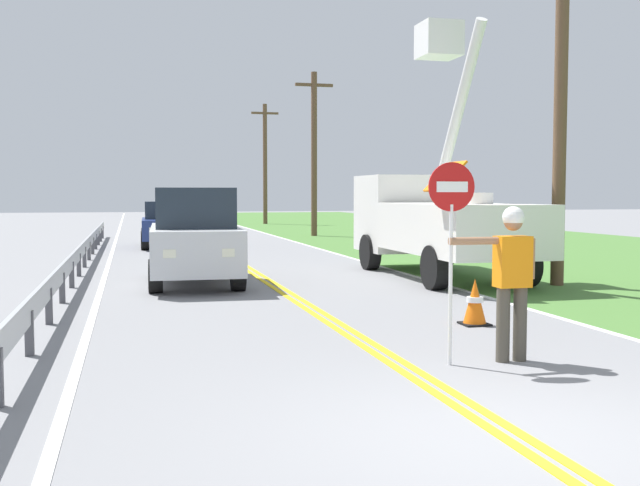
{
  "coord_description": "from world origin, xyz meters",
  "views": [
    {
      "loc": [
        -2.98,
        -5.36,
        1.97
      ],
      "look_at": [
        -0.1,
        6.05,
        1.2
      ],
      "focal_mm": 42.13,
      "sensor_mm": 36.0,
      "label": 1
    }
  ],
  "objects_px": {
    "oncoming_suv_nearest": "(194,236)",
    "oncoming_sedan_second": "(167,225)",
    "utility_pole_near": "(561,70)",
    "utility_pole_mid": "(314,151)",
    "utility_pole_far": "(265,161)",
    "utility_bucket_truck": "(434,217)",
    "flagger_worker": "(512,273)",
    "stop_sign_paddle": "(451,217)",
    "traffic_cone_lead": "(475,303)"
  },
  "relations": [
    {
      "from": "oncoming_suv_nearest",
      "to": "utility_pole_near",
      "type": "xyz_separation_m",
      "value": [
        7.58,
        -2.21,
        3.53
      ]
    },
    {
      "from": "stop_sign_paddle",
      "to": "traffic_cone_lead",
      "type": "bearing_deg",
      "value": 58.35
    },
    {
      "from": "oncoming_suv_nearest",
      "to": "utility_pole_far",
      "type": "height_order",
      "value": "utility_pole_far"
    },
    {
      "from": "stop_sign_paddle",
      "to": "utility_pole_near",
      "type": "bearing_deg",
      "value": 50.22
    },
    {
      "from": "flagger_worker",
      "to": "traffic_cone_lead",
      "type": "height_order",
      "value": "flagger_worker"
    },
    {
      "from": "utility_pole_mid",
      "to": "utility_pole_far",
      "type": "xyz_separation_m",
      "value": [
        0.28,
        14.81,
        0.12
      ]
    },
    {
      "from": "oncoming_suv_nearest",
      "to": "oncoming_sedan_second",
      "type": "bearing_deg",
      "value": 90.05
    },
    {
      "from": "utility_pole_near",
      "to": "utility_pole_mid",
      "type": "distance_m",
      "value": 20.07
    },
    {
      "from": "oncoming_sedan_second",
      "to": "utility_pole_near",
      "type": "height_order",
      "value": "utility_pole_near"
    },
    {
      "from": "utility_pole_mid",
      "to": "utility_bucket_truck",
      "type": "bearing_deg",
      "value": -94.36
    },
    {
      "from": "flagger_worker",
      "to": "oncoming_suv_nearest",
      "type": "distance_m",
      "value": 9.17
    },
    {
      "from": "flagger_worker",
      "to": "stop_sign_paddle",
      "type": "height_order",
      "value": "stop_sign_paddle"
    },
    {
      "from": "utility_pole_near",
      "to": "utility_pole_far",
      "type": "relative_size",
      "value": 1.11
    },
    {
      "from": "flagger_worker",
      "to": "utility_bucket_truck",
      "type": "distance_m",
      "value": 9.36
    },
    {
      "from": "flagger_worker",
      "to": "oncoming_suv_nearest",
      "type": "height_order",
      "value": "oncoming_suv_nearest"
    },
    {
      "from": "utility_pole_mid",
      "to": "oncoming_suv_nearest",
      "type": "bearing_deg",
      "value": -111.65
    },
    {
      "from": "utility_pole_near",
      "to": "utility_pole_far",
      "type": "bearing_deg",
      "value": 90.36
    },
    {
      "from": "utility_pole_mid",
      "to": "utility_pole_far",
      "type": "distance_m",
      "value": 14.81
    },
    {
      "from": "oncoming_sedan_second",
      "to": "traffic_cone_lead",
      "type": "height_order",
      "value": "oncoming_sedan_second"
    },
    {
      "from": "utility_pole_far",
      "to": "traffic_cone_lead",
      "type": "distance_m",
      "value": 39.33
    },
    {
      "from": "utility_pole_far",
      "to": "flagger_worker",
      "type": "bearing_deg",
      "value": -96.08
    },
    {
      "from": "utility_bucket_truck",
      "to": "utility_pole_near",
      "type": "relative_size",
      "value": 0.77
    },
    {
      "from": "utility_bucket_truck",
      "to": "oncoming_sedan_second",
      "type": "xyz_separation_m",
      "value": [
        -5.76,
        11.58,
        -0.6
      ]
    },
    {
      "from": "utility_bucket_truck",
      "to": "utility_pole_mid",
      "type": "relative_size",
      "value": 0.89
    },
    {
      "from": "oncoming_suv_nearest",
      "to": "traffic_cone_lead",
      "type": "distance_m",
      "value": 7.33
    },
    {
      "from": "flagger_worker",
      "to": "stop_sign_paddle",
      "type": "xyz_separation_m",
      "value": [
        -0.77,
        0.0,
        0.66
      ]
    },
    {
      "from": "stop_sign_paddle",
      "to": "utility_pole_far",
      "type": "height_order",
      "value": "utility_pole_far"
    },
    {
      "from": "traffic_cone_lead",
      "to": "utility_pole_near",
      "type": "bearing_deg",
      "value": 46.25
    },
    {
      "from": "utility_pole_near",
      "to": "traffic_cone_lead",
      "type": "bearing_deg",
      "value": -133.75
    },
    {
      "from": "oncoming_sedan_second",
      "to": "utility_pole_near",
      "type": "xyz_separation_m",
      "value": [
        7.6,
        -14.03,
        3.76
      ]
    },
    {
      "from": "utility_bucket_truck",
      "to": "oncoming_sedan_second",
      "type": "distance_m",
      "value": 12.94
    },
    {
      "from": "utility_pole_near",
      "to": "utility_bucket_truck",
      "type": "bearing_deg",
      "value": 126.83
    },
    {
      "from": "stop_sign_paddle",
      "to": "traffic_cone_lead",
      "type": "relative_size",
      "value": 3.33
    },
    {
      "from": "traffic_cone_lead",
      "to": "oncoming_suv_nearest",
      "type": "bearing_deg",
      "value": 120.12
    },
    {
      "from": "utility_bucket_truck",
      "to": "utility_pole_near",
      "type": "bearing_deg",
      "value": -53.17
    },
    {
      "from": "flagger_worker",
      "to": "utility_pole_mid",
      "type": "distance_m",
      "value": 27.01
    },
    {
      "from": "flagger_worker",
      "to": "utility_pole_mid",
      "type": "xyz_separation_m",
      "value": [
        4.12,
        26.53,
        2.97
      ]
    },
    {
      "from": "stop_sign_paddle",
      "to": "utility_pole_mid",
      "type": "xyz_separation_m",
      "value": [
        4.89,
        26.53,
        2.31
      ]
    },
    {
      "from": "oncoming_sedan_second",
      "to": "utility_pole_near",
      "type": "bearing_deg",
      "value": -61.57
    },
    {
      "from": "stop_sign_paddle",
      "to": "utility_pole_near",
      "type": "relative_size",
      "value": 0.26
    },
    {
      "from": "traffic_cone_lead",
      "to": "stop_sign_paddle",
      "type": "bearing_deg",
      "value": -121.65
    },
    {
      "from": "stop_sign_paddle",
      "to": "traffic_cone_lead",
      "type": "xyz_separation_m",
      "value": [
        1.46,
        2.37,
        -1.37
      ]
    },
    {
      "from": "utility_pole_near",
      "to": "utility_pole_mid",
      "type": "relative_size",
      "value": 1.15
    },
    {
      "from": "stop_sign_paddle",
      "to": "utility_pole_near",
      "type": "xyz_separation_m",
      "value": [
        5.39,
        6.47,
        2.89
      ]
    },
    {
      "from": "utility_bucket_truck",
      "to": "oncoming_sedan_second",
      "type": "height_order",
      "value": "utility_bucket_truck"
    },
    {
      "from": "utility_bucket_truck",
      "to": "oncoming_suv_nearest",
      "type": "bearing_deg",
      "value": -177.54
    },
    {
      "from": "oncoming_suv_nearest",
      "to": "oncoming_sedan_second",
      "type": "xyz_separation_m",
      "value": [
        -0.01,
        11.83,
        -0.23
      ]
    },
    {
      "from": "oncoming_suv_nearest",
      "to": "utility_pole_near",
      "type": "relative_size",
      "value": 0.53
    },
    {
      "from": "flagger_worker",
      "to": "utility_pole_mid",
      "type": "height_order",
      "value": "utility_pole_mid"
    },
    {
      "from": "stop_sign_paddle",
      "to": "oncoming_sedan_second",
      "type": "distance_m",
      "value": 20.64
    }
  ]
}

